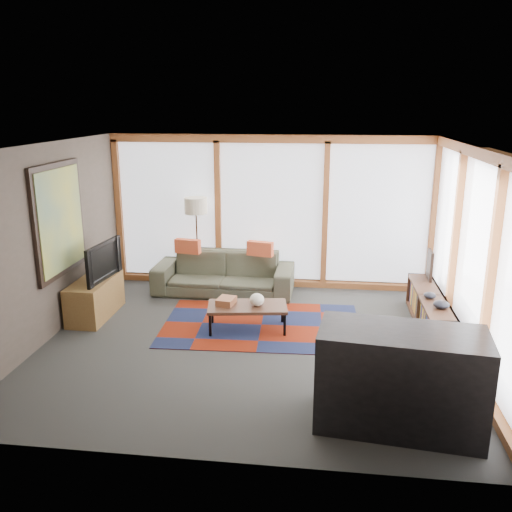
# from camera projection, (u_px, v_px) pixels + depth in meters

# --- Properties ---
(ground) EXTENTS (5.50, 5.50, 0.00)m
(ground) POSITION_uv_depth(u_px,v_px,m) (252.00, 343.00, 7.23)
(ground) COLOR #2A2A28
(ground) RESTS_ON ground
(room_envelope) EXTENTS (5.52, 5.02, 2.62)m
(room_envelope) POSITION_uv_depth(u_px,v_px,m) (294.00, 223.00, 7.29)
(room_envelope) COLOR #413931
(room_envelope) RESTS_ON ground
(rug) EXTENTS (2.88, 1.92, 0.01)m
(rug) POSITION_uv_depth(u_px,v_px,m) (261.00, 325.00, 7.81)
(rug) COLOR maroon
(rug) RESTS_ON ground
(sofa) EXTENTS (2.33, 0.94, 0.68)m
(sofa) POSITION_uv_depth(u_px,v_px,m) (224.00, 273.00, 9.09)
(sofa) COLOR #383A2B
(sofa) RESTS_ON ground
(pillow_left) EXTENTS (0.45, 0.20, 0.24)m
(pillow_left) POSITION_uv_depth(u_px,v_px,m) (188.00, 246.00, 9.02)
(pillow_left) COLOR #D1502C
(pillow_left) RESTS_ON sofa
(pillow_right) EXTENTS (0.45, 0.23, 0.24)m
(pillow_right) POSITION_uv_depth(u_px,v_px,m) (260.00, 249.00, 8.87)
(pillow_right) COLOR #D1502C
(pillow_right) RESTS_ON sofa
(floor_lamp) EXTENTS (0.39, 0.39, 1.56)m
(floor_lamp) POSITION_uv_depth(u_px,v_px,m) (197.00, 242.00, 9.32)
(floor_lamp) COLOR #301F16
(floor_lamp) RESTS_ON ground
(coffee_table) EXTENTS (1.17, 0.70, 0.37)m
(coffee_table) POSITION_uv_depth(u_px,v_px,m) (247.00, 317.00, 7.62)
(coffee_table) COLOR #371B13
(coffee_table) RESTS_ON ground
(book_stack) EXTENTS (0.27, 0.32, 0.09)m
(book_stack) POSITION_uv_depth(u_px,v_px,m) (226.00, 301.00, 7.60)
(book_stack) COLOR #955332
(book_stack) RESTS_ON coffee_table
(vase) EXTENTS (0.24, 0.24, 0.18)m
(vase) POSITION_uv_depth(u_px,v_px,m) (257.00, 300.00, 7.53)
(vase) COLOR silver
(vase) RESTS_ON coffee_table
(bookshelf) EXTENTS (0.36, 1.97, 0.49)m
(bookshelf) POSITION_uv_depth(u_px,v_px,m) (430.00, 311.00, 7.69)
(bookshelf) COLOR #371B13
(bookshelf) RESTS_ON ground
(bowl_a) EXTENTS (0.21, 0.21, 0.10)m
(bowl_a) POSITION_uv_depth(u_px,v_px,m) (441.00, 304.00, 7.10)
(bowl_a) COLOR black
(bowl_a) RESTS_ON bookshelf
(bowl_b) EXTENTS (0.20, 0.20, 0.09)m
(bowl_b) POSITION_uv_depth(u_px,v_px,m) (430.00, 295.00, 7.47)
(bowl_b) COLOR black
(bowl_b) RESTS_ON bookshelf
(shelf_picture) EXTENTS (0.05, 0.34, 0.45)m
(shelf_picture) POSITION_uv_depth(u_px,v_px,m) (430.00, 265.00, 8.23)
(shelf_picture) COLOR black
(shelf_picture) RESTS_ON bookshelf
(tv_console) EXTENTS (0.48, 1.14, 0.57)m
(tv_console) POSITION_uv_depth(u_px,v_px,m) (95.00, 298.00, 8.09)
(tv_console) COLOR brown
(tv_console) RESTS_ON ground
(television) EXTENTS (0.23, 0.98, 0.56)m
(television) POSITION_uv_depth(u_px,v_px,m) (98.00, 261.00, 7.98)
(television) COLOR black
(television) RESTS_ON tv_console
(bar_counter) EXTENTS (1.66, 0.92, 1.01)m
(bar_counter) POSITION_uv_depth(u_px,v_px,m) (400.00, 379.00, 5.26)
(bar_counter) COLOR black
(bar_counter) RESTS_ON ground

